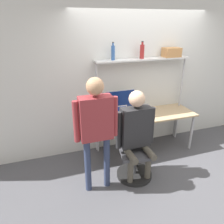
{
  "coord_description": "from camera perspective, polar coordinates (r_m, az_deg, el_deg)",
  "views": [
    {
      "loc": [
        -1.76,
        -2.93,
        2.32
      ],
      "look_at": [
        -0.81,
        -0.13,
        1.08
      ],
      "focal_mm": 35.0,
      "sensor_mm": 36.0,
      "label": 1
    }
  ],
  "objects": [
    {
      "name": "bottle_red",
      "position": [
        3.91,
        7.85,
        15.43
      ],
      "size": [
        0.08,
        0.08,
        0.29
      ],
      "color": "maroon",
      "rests_on": "shelf_unit"
    },
    {
      "name": "storage_box",
      "position": [
        4.21,
        15.28,
        14.81
      ],
      "size": [
        0.31,
        0.2,
        0.16
      ],
      "color": "#B27A47",
      "rests_on": "shelf_unit"
    },
    {
      "name": "laptop",
      "position": [
        3.72,
        2.02,
        -1.36
      ],
      "size": [
        0.31,
        0.25,
        0.25
      ],
      "color": "silver",
      "rests_on": "desk"
    },
    {
      "name": "bottle_blue",
      "position": [
        3.71,
        0.26,
        15.26
      ],
      "size": [
        0.06,
        0.06,
        0.29
      ],
      "color": "#335999",
      "rests_on": "shelf_unit"
    },
    {
      "name": "person_standing",
      "position": [
        2.89,
        -4.18,
        -2.64
      ],
      "size": [
        0.6,
        0.23,
        1.68
      ],
      "color": "#2D3856",
      "rests_on": "ground_plane"
    },
    {
      "name": "person_seated",
      "position": [
        3.24,
        6.38,
        -4.47
      ],
      "size": [
        0.61,
        0.48,
        1.42
      ],
      "color": "#4C473D",
      "rests_on": "ground_plane"
    },
    {
      "name": "cell_phone",
      "position": [
        3.78,
        6.55,
        -2.2
      ],
      "size": [
        0.07,
        0.15,
        0.01
      ],
      "color": "#264C8C",
      "rests_on": "desk"
    },
    {
      "name": "monitor",
      "position": [
        3.9,
        2.14,
        2.86
      ],
      "size": [
        0.54,
        0.22,
        0.46
      ],
      "color": "#B7B7BC",
      "rests_on": "desk"
    },
    {
      "name": "wall_back",
      "position": [
        4.15,
        7.03,
        9.09
      ],
      "size": [
        8.0,
        0.06,
        2.7
      ],
      "color": "silver",
      "rests_on": "ground_plane"
    },
    {
      "name": "ground_plane",
      "position": [
        4.13,
        10.36,
        -11.84
      ],
      "size": [
        12.0,
        12.0,
        0.0
      ],
      "primitive_type": "plane",
      "color": "#4C4C51"
    },
    {
      "name": "shelf_unit",
      "position": [
        4.0,
        8.03,
        9.79
      ],
      "size": [
        1.75,
        0.22,
        1.71
      ],
      "color": "silver",
      "rests_on": "ground_plane"
    },
    {
      "name": "desk",
      "position": [
        4.07,
        8.7,
        -1.62
      ],
      "size": [
        1.84,
        0.65,
        0.73
      ],
      "color": "tan",
      "rests_on": "ground_plane"
    },
    {
      "name": "office_chair",
      "position": [
        3.57,
        5.81,
        -12.23
      ],
      "size": [
        0.56,
        0.56,
        0.92
      ],
      "color": "black",
      "rests_on": "ground_plane"
    }
  ]
}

